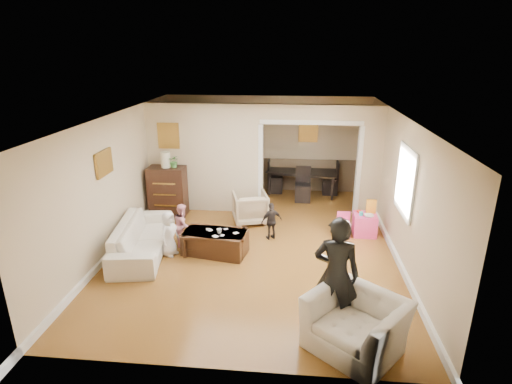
# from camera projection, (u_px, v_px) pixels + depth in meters

# --- Properties ---
(floor) EXTENTS (7.00, 7.00, 0.00)m
(floor) POSITION_uv_depth(u_px,v_px,m) (255.00, 244.00, 8.35)
(floor) COLOR #986627
(floor) RESTS_ON ground
(partition_left) EXTENTS (2.75, 0.18, 2.60)m
(partition_left) POSITION_uv_depth(u_px,v_px,m) (205.00, 158.00, 9.73)
(partition_left) COLOR #C4AD8F
(partition_left) RESTS_ON ground
(partition_right) EXTENTS (0.55, 0.18, 2.60)m
(partition_right) POSITION_uv_depth(u_px,v_px,m) (369.00, 162.00, 9.39)
(partition_right) COLOR #C4AD8F
(partition_right) RESTS_ON ground
(partition_header) EXTENTS (2.22, 0.18, 0.35)m
(partition_header) POSITION_uv_depth(u_px,v_px,m) (312.00, 112.00, 9.14)
(partition_header) COLOR #C4AD8F
(partition_header) RESTS_ON partition_right
(window_pane) EXTENTS (0.03, 0.95, 1.10)m
(window_pane) POSITION_uv_depth(u_px,v_px,m) (406.00, 181.00, 7.22)
(window_pane) COLOR white
(window_pane) RESTS_ON ground
(framed_art_partition) EXTENTS (0.45, 0.03, 0.55)m
(framed_art_partition) POSITION_uv_depth(u_px,v_px,m) (169.00, 136.00, 9.53)
(framed_art_partition) COLOR brown
(framed_art_partition) RESTS_ON partition_left
(framed_art_sofa_wall) EXTENTS (0.03, 0.55, 0.40)m
(framed_art_sofa_wall) POSITION_uv_depth(u_px,v_px,m) (104.00, 163.00, 7.43)
(framed_art_sofa_wall) COLOR brown
(framed_art_alcove) EXTENTS (0.45, 0.03, 0.55)m
(framed_art_alcove) POSITION_uv_depth(u_px,v_px,m) (308.00, 131.00, 10.92)
(framed_art_alcove) COLOR brown
(sofa) EXTENTS (1.16, 2.29, 0.64)m
(sofa) POSITION_uv_depth(u_px,v_px,m) (142.00, 238.00, 7.88)
(sofa) COLOR silver
(sofa) RESTS_ON ground
(armchair_back) EXTENTS (0.93, 0.94, 0.70)m
(armchair_back) POSITION_uv_depth(u_px,v_px,m) (250.00, 208.00, 9.29)
(armchair_back) COLOR tan
(armchair_back) RESTS_ON ground
(armchair_front) EXTENTS (1.53, 1.51, 0.75)m
(armchair_front) POSITION_uv_depth(u_px,v_px,m) (356.00, 324.00, 5.32)
(armchair_front) COLOR silver
(armchair_front) RESTS_ON ground
(dresser) EXTENTS (0.86, 0.48, 1.18)m
(dresser) POSITION_uv_depth(u_px,v_px,m) (168.00, 191.00, 9.64)
(dresser) COLOR black
(dresser) RESTS_ON ground
(table_lamp) EXTENTS (0.22, 0.22, 0.36)m
(table_lamp) POSITION_uv_depth(u_px,v_px,m) (166.00, 160.00, 9.38)
(table_lamp) COLOR beige
(table_lamp) RESTS_ON dresser
(potted_plant) EXTENTS (0.27, 0.23, 0.30)m
(potted_plant) POSITION_uv_depth(u_px,v_px,m) (174.00, 161.00, 9.38)
(potted_plant) COLOR #427E38
(potted_plant) RESTS_ON dresser
(coffee_table) EXTENTS (1.29, 0.81, 0.45)m
(coffee_table) POSITION_uv_depth(u_px,v_px,m) (215.00, 243.00, 7.89)
(coffee_table) COLOR #382212
(coffee_table) RESTS_ON ground
(coffee_cup) EXTENTS (0.11, 0.11, 0.09)m
(coffee_cup) POSITION_uv_depth(u_px,v_px,m) (219.00, 231.00, 7.74)
(coffee_cup) COLOR white
(coffee_cup) RESTS_ON coffee_table
(play_table) EXTENTS (0.48, 0.48, 0.46)m
(play_table) POSITION_uv_depth(u_px,v_px,m) (365.00, 225.00, 8.69)
(play_table) COLOR #F94190
(play_table) RESTS_ON ground
(cereal_box) EXTENTS (0.20, 0.07, 0.30)m
(cereal_box) POSITION_uv_depth(u_px,v_px,m) (371.00, 206.00, 8.65)
(cereal_box) COLOR yellow
(cereal_box) RESTS_ON play_table
(cyan_cup) EXTENTS (0.08, 0.08, 0.08)m
(cyan_cup) POSITION_uv_depth(u_px,v_px,m) (361.00, 214.00, 8.57)
(cyan_cup) COLOR #28CBC5
(cyan_cup) RESTS_ON play_table
(toy_block) EXTENTS (0.10, 0.08, 0.05)m
(toy_block) POSITION_uv_depth(u_px,v_px,m) (359.00, 211.00, 8.73)
(toy_block) COLOR #B72E16
(toy_block) RESTS_ON play_table
(play_bowl) EXTENTS (0.20, 0.20, 0.05)m
(play_bowl) POSITION_uv_depth(u_px,v_px,m) (369.00, 216.00, 8.49)
(play_bowl) COLOR silver
(play_bowl) RESTS_ON play_table
(dining_table) EXTENTS (2.02, 1.33, 0.66)m
(dining_table) POSITION_uv_depth(u_px,v_px,m) (302.00, 181.00, 11.20)
(dining_table) COLOR black
(dining_table) RESTS_ON ground
(adult_person) EXTENTS (0.69, 0.51, 1.71)m
(adult_person) POSITION_uv_depth(u_px,v_px,m) (336.00, 275.00, 5.56)
(adult_person) COLOR black
(adult_person) RESTS_ON ground
(child_kneel_a) EXTENTS (0.42, 0.51, 0.89)m
(child_kneel_a) POSITION_uv_depth(u_px,v_px,m) (169.00, 234.00, 7.75)
(child_kneel_a) COLOR silver
(child_kneel_a) RESTS_ON ground
(child_kneel_b) EXTENTS (0.40, 0.48, 0.88)m
(child_kneel_b) POSITION_uv_depth(u_px,v_px,m) (183.00, 225.00, 8.16)
(child_kneel_b) COLOR pink
(child_kneel_b) RESTS_ON ground
(child_toddler) EXTENTS (0.50, 0.40, 0.80)m
(child_toddler) POSITION_uv_depth(u_px,v_px,m) (272.00, 221.00, 8.44)
(child_toddler) COLOR black
(child_toddler) RESTS_ON ground
(craft_papers) EXTENTS (0.67, 0.46, 0.00)m
(craft_papers) POSITION_uv_depth(u_px,v_px,m) (219.00, 232.00, 7.80)
(craft_papers) COLOR white
(craft_papers) RESTS_ON coffee_table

